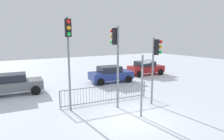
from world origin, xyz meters
TOP-DOWN VIEW (x-y plane):
  - ground_plane at (0.00, 0.00)m, footprint 60.00×60.00m
  - traffic_light_foreground_right at (0.06, 1.68)m, footprint 0.38×0.54m
  - traffic_light_rear_left at (-2.38, 2.35)m, footprint 0.35×0.57m
  - traffic_light_rear_right at (2.36, 0.97)m, footprint 0.53×0.39m
  - direction_sign_post at (0.55, -0.10)m, footprint 0.77×0.25m
  - pedestrian_guard_railing at (-0.01, 2.69)m, footprint 5.64×0.64m
  - car_blue_mid at (2.87, 7.15)m, footprint 3.92×2.18m
  - car_grey_far at (-4.86, 7.48)m, footprint 3.93×2.19m
  - car_red_near at (7.92, 8.33)m, footprint 3.94×2.22m

SIDE VIEW (x-z plane):
  - ground_plane at x=0.00m, z-range 0.00..0.00m
  - pedestrian_guard_railing at x=-0.01m, z-range 0.02..1.09m
  - car_blue_mid at x=2.87m, z-range 0.03..1.50m
  - car_grey_far at x=-4.86m, z-range 0.03..1.50m
  - car_red_near at x=7.92m, z-range 0.03..1.50m
  - direction_sign_post at x=0.55m, z-range 0.19..3.34m
  - traffic_light_rear_right at x=2.36m, z-range 0.93..4.91m
  - traffic_light_foreground_right at x=0.06m, z-range 1.07..5.66m
  - traffic_light_rear_left at x=-2.38m, z-range 1.15..6.16m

